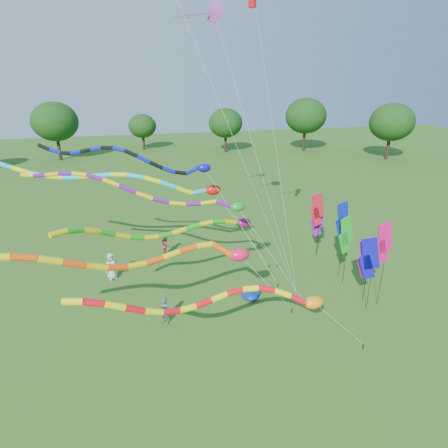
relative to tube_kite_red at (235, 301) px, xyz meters
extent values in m
plane|color=#255917|center=(2.86, 1.00, -3.68)|extent=(160.00, 160.00, 0.00)
cylinder|color=#382314|center=(38.02, 39.86, -2.13)|extent=(0.50, 0.50, 3.11)
ellipsoid|color=#143A0F|center=(38.02, 39.86, 1.93)|extent=(6.56, 6.56, 5.58)
cylinder|color=#382314|center=(26.47, 47.06, -2.26)|extent=(0.50, 0.50, 2.85)
ellipsoid|color=#143A0F|center=(26.47, 47.06, 1.45)|extent=(6.01, 6.01, 5.11)
cylinder|color=#382314|center=(14.18, 53.66, -2.20)|extent=(0.50, 0.50, 2.96)
ellipsoid|color=#143A0F|center=(14.18, 53.66, 1.66)|extent=(6.25, 6.25, 5.31)
cylinder|color=#382314|center=(0.07, 56.81, -1.98)|extent=(0.50, 0.50, 3.41)
ellipsoid|color=#143A0F|center=(0.07, 56.81, 2.47)|extent=(7.19, 7.19, 6.11)
cylinder|color=#382314|center=(-14.88, 56.03, -2.56)|extent=(0.50, 0.50, 2.24)
ellipsoid|color=#143A0F|center=(-14.88, 56.03, 0.36)|extent=(4.73, 4.73, 4.02)
cylinder|color=black|center=(6.47, -0.15, -3.53)|extent=(0.05, 0.05, 0.30)
cylinder|color=silver|center=(5.02, -0.13, -1.99)|extent=(0.02, 0.02, 4.04)
ellipsoid|color=orange|center=(3.58, -0.10, -0.58)|extent=(0.91, 0.58, 0.58)
cylinder|color=#FC0E18|center=(2.89, 0.00, -0.40)|extent=(0.26, 0.26, 0.80)
cylinder|color=#FFEC0D|center=(2.21, 0.20, -0.08)|extent=(0.26, 0.26, 0.76)
cylinder|color=#FC0E18|center=(1.52, 0.35, 0.14)|extent=(0.26, 0.26, 0.71)
cylinder|color=#FFEC0D|center=(0.84, 0.45, 0.20)|extent=(0.26, 0.26, 0.69)
cylinder|color=#FC0E18|center=(0.15, 0.49, 0.15)|extent=(0.26, 0.26, 0.70)
cylinder|color=#FFEC0D|center=(-0.53, 0.46, 0.01)|extent=(0.26, 0.26, 0.71)
cylinder|color=#FC0E18|center=(-1.22, 0.36, -0.11)|extent=(0.26, 0.26, 0.71)
cylinder|color=#FFEC0D|center=(-1.91, 0.22, -0.15)|extent=(0.26, 0.26, 0.71)
cylinder|color=#FC0E18|center=(-2.60, 0.04, -0.05)|extent=(0.26, 0.26, 0.73)
cylinder|color=#FFEC0D|center=(-3.29, -0.14, 0.18)|extent=(0.26, 0.26, 0.77)
cylinder|color=#FC0E18|center=(-3.98, -0.30, 0.50)|extent=(0.26, 0.26, 0.79)
cylinder|color=#FFEC0D|center=(-4.66, -0.42, 0.85)|extent=(0.26, 0.26, 0.77)
cylinder|color=#FC0E18|center=(-5.35, -0.49, 1.13)|extent=(0.26, 0.26, 0.73)
cylinder|color=#FFEC0D|center=(-6.04, -0.48, 1.30)|extent=(0.26, 0.26, 0.69)
cylinder|color=black|center=(4.39, 3.51, -3.53)|extent=(0.05, 0.05, 0.30)
cylinder|color=silver|center=(2.77, 3.30, -1.43)|extent=(0.02, 0.02, 5.13)
ellipsoid|color=#E11946|center=(1.14, 3.09, 0.54)|extent=(1.03, 0.66, 0.66)
cylinder|color=#F44C0C|center=(0.35, 3.25, 0.82)|extent=(0.30, 0.30, 1.13)
cylinder|color=yellow|center=(-0.50, 3.42, 1.10)|extent=(0.30, 0.30, 0.83)
cylinder|color=#F44C0C|center=(-1.32, 3.30, 1.05)|extent=(0.30, 0.30, 0.84)
cylinder|color=yellow|center=(-2.14, 3.12, 0.94)|extent=(0.30, 0.30, 0.84)
cylinder|color=#F44C0C|center=(-2.94, 2.88, 0.85)|extent=(0.30, 0.30, 0.85)
cylinder|color=yellow|center=(-3.74, 2.60, 0.87)|extent=(0.30, 0.30, 0.85)
cylinder|color=#F44C0C|center=(-4.54, 2.31, 1.02)|extent=(0.30, 0.30, 0.88)
cylinder|color=yellow|center=(-5.34, 2.02, 1.31)|extent=(0.30, 0.30, 0.91)
cylinder|color=#F44C0C|center=(-6.14, 1.76, 1.67)|extent=(0.30, 0.30, 0.92)
cylinder|color=yellow|center=(-6.95, 1.54, 2.03)|extent=(0.30, 0.30, 0.90)
cylinder|color=#F44C0C|center=(-7.76, 1.40, 2.32)|extent=(0.30, 0.30, 0.86)
cylinder|color=black|center=(5.41, 4.32, -3.53)|extent=(0.05, 0.05, 0.30)
cylinder|color=silver|center=(3.62, 4.99, -0.65)|extent=(0.02, 0.02, 6.71)
ellipsoid|color=#198E24|center=(1.83, 5.66, 2.11)|extent=(0.82, 0.53, 0.53)
cylinder|color=#6E0E9B|center=(1.19, 6.15, 2.17)|extent=(0.24, 0.24, 0.97)
cylinder|color=yellow|center=(0.45, 6.60, 2.19)|extent=(0.24, 0.24, 0.86)
cylinder|color=#6E0E9B|center=(-0.40, 6.75, 2.13)|extent=(0.24, 0.24, 0.86)
cylinder|color=yellow|center=(-1.25, 6.87, 2.18)|extent=(0.24, 0.24, 0.88)
cylinder|color=#6E0E9B|center=(-2.11, 6.99, 2.37)|extent=(0.24, 0.24, 0.91)
cylinder|color=yellow|center=(-2.97, 7.12, 2.69)|extent=(0.24, 0.24, 0.93)
cylinder|color=#6E0E9B|center=(-3.81, 7.29, 3.06)|extent=(0.24, 0.24, 0.94)
cylinder|color=yellow|center=(-4.62, 7.52, 3.42)|extent=(0.24, 0.24, 0.91)
cylinder|color=#6E0E9B|center=(-5.42, 7.81, 3.69)|extent=(0.24, 0.24, 0.87)
cylinder|color=yellow|center=(-6.19, 8.16, 3.82)|extent=(0.24, 0.24, 0.85)
cylinder|color=#6E0E9B|center=(-6.94, 8.57, 3.81)|extent=(0.24, 0.24, 0.86)
cylinder|color=yellow|center=(-7.67, 9.03, 3.71)|extent=(0.24, 0.24, 0.88)
cylinder|color=#6E0E9B|center=(-8.40, 9.50, 3.58)|extent=(0.24, 0.24, 0.88)
cylinder|color=yellow|center=(-9.12, 9.98, 3.52)|extent=(0.24, 0.24, 0.87)
cylinder|color=black|center=(4.72, 6.30, -3.53)|extent=(0.05, 0.05, 0.30)
cylinder|color=silver|center=(2.56, 6.88, 0.26)|extent=(0.02, 0.02, 8.59)
ellipsoid|color=#140B9E|center=(0.40, 7.47, 3.93)|extent=(0.77, 0.49, 0.49)
cylinder|color=#0B15B7|center=(-0.24, 7.66, 3.77)|extent=(0.22, 0.22, 0.72)
cylinder|color=black|center=(-0.87, 7.76, 3.67)|extent=(0.22, 0.22, 0.68)
cylinder|color=#0B15B7|center=(-1.53, 7.74, 3.86)|extent=(0.22, 0.22, 0.71)
cylinder|color=black|center=(-2.19, 7.76, 4.16)|extent=(0.22, 0.22, 0.74)
cylinder|color=#0B15B7|center=(-2.83, 7.82, 4.51)|extent=(0.22, 0.22, 0.73)
cylinder|color=black|center=(-3.45, 7.95, 4.83)|extent=(0.22, 0.22, 0.69)
cylinder|color=#0B15B7|center=(-4.06, 8.14, 5.04)|extent=(0.22, 0.22, 0.65)
cylinder|color=black|center=(-4.65, 8.40, 5.11)|extent=(0.22, 0.22, 0.65)
cylinder|color=#0B15B7|center=(-5.23, 8.71, 5.04)|extent=(0.22, 0.22, 0.67)
cylinder|color=black|center=(-5.79, 9.05, 4.90)|extent=(0.22, 0.22, 0.68)
cylinder|color=#0B15B7|center=(-6.36, 9.40, 4.76)|extent=(0.22, 0.22, 0.68)
cylinder|color=black|center=(-6.93, 9.74, 4.70)|extent=(0.22, 0.22, 0.66)
cylinder|color=#0B15B7|center=(-7.50, 10.05, 4.76)|extent=(0.22, 0.22, 0.66)
cylinder|color=black|center=(-8.09, 10.30, 4.97)|extent=(0.22, 0.22, 0.69)
cylinder|color=black|center=(5.13, 8.86, -3.53)|extent=(0.05, 0.05, 0.30)
cylinder|color=silver|center=(3.24, 9.11, -0.66)|extent=(0.02, 0.02, 6.68)
ellipsoid|color=red|center=(1.34, 9.35, 2.08)|extent=(1.00, 0.64, 0.64)
cylinder|color=#0DC5ED|center=(0.50, 9.25, 2.05)|extent=(0.29, 0.29, 1.03)
cylinder|color=#DCE80C|center=(-0.47, 9.12, 2.23)|extent=(0.29, 0.29, 1.04)
cylinder|color=#0DC5ED|center=(-1.42, 9.17, 2.64)|extent=(0.29, 0.29, 1.03)
cylinder|color=#DCE80C|center=(-2.36, 9.28, 2.99)|extent=(0.29, 0.29, 1.00)
cylinder|color=#0DC5ED|center=(-3.30, 9.46, 3.22)|extent=(0.29, 0.29, 0.97)
cylinder|color=#DCE80C|center=(-4.22, 9.70, 3.31)|extent=(0.29, 0.29, 0.96)
cylinder|color=#0DC5ED|center=(-5.14, 9.99, 3.27)|extent=(0.29, 0.29, 0.97)
cylinder|color=#DCE80C|center=(-6.06, 10.30, 3.18)|extent=(0.29, 0.29, 0.97)
cylinder|color=#0DC5ED|center=(-6.98, 10.60, 3.10)|extent=(0.29, 0.29, 0.97)
cylinder|color=#DCE80C|center=(-7.90, 10.89, 3.11)|extent=(0.29, 0.29, 0.96)
cylinder|color=#0DC5ED|center=(-8.82, 11.13, 3.26)|extent=(0.29, 0.29, 0.98)
cylinder|color=#DCE80C|center=(-9.76, 11.30, 3.55)|extent=(0.29, 0.29, 1.01)
cylinder|color=#0DC5ED|center=(-10.70, 11.41, 3.92)|extent=(0.29, 0.29, 1.03)
cylinder|color=black|center=(5.75, 8.85, -3.53)|extent=(0.05, 0.05, 0.30)
cylinder|color=silver|center=(4.27, 8.21, -1.52)|extent=(0.02, 0.02, 4.96)
ellipsoid|color=#850C53|center=(2.79, 7.58, 0.37)|extent=(0.96, 0.61, 0.61)
cylinder|color=#1AA115|center=(2.23, 7.05, 0.59)|extent=(0.28, 0.28, 1.03)
cylinder|color=#DBC00B|center=(1.64, 6.53, 0.94)|extent=(0.28, 0.28, 0.79)
cylinder|color=#1AA115|center=(0.91, 6.32, 1.11)|extent=(0.28, 0.28, 0.77)
cylinder|color=#DBC00B|center=(0.17, 6.16, 1.14)|extent=(0.28, 0.28, 0.77)
cylinder|color=#1AA115|center=(-0.59, 6.03, 1.06)|extent=(0.28, 0.28, 0.78)
cylinder|color=#DBC00B|center=(-1.36, 5.92, 0.93)|extent=(0.28, 0.28, 0.78)
cylinder|color=#1AA115|center=(-2.12, 5.79, 0.84)|extent=(0.28, 0.28, 0.77)
cylinder|color=#DBC00B|center=(-2.86, 5.62, 0.86)|extent=(0.28, 0.28, 0.76)
cylinder|color=#1AA115|center=(-3.59, 5.41, 1.01)|extent=(0.28, 0.28, 0.79)
cylinder|color=#DBC00B|center=(-4.29, 5.14, 1.30)|extent=(0.28, 0.28, 0.82)
cylinder|color=#1AA115|center=(-4.96, 4.80, 1.65)|extent=(0.28, 0.28, 0.84)
cylinder|color=#DBC00B|center=(-5.60, 4.41, 1.99)|extent=(0.28, 0.28, 0.82)
cylinder|color=#1AA115|center=(-6.23, 3.97, 2.25)|extent=(0.28, 0.28, 0.79)
cylinder|color=#DBC00B|center=(-6.85, 3.50, 2.37)|extent=(0.28, 0.28, 0.78)
cylinder|color=black|center=(5.36, 5.00, -3.53)|extent=(0.04, 0.04, 0.30)
cylinder|color=silver|center=(3.88, 5.49, 4.78)|extent=(0.01, 0.01, 16.63)
cylinder|color=red|center=(2.50, 5.98, 11.85)|extent=(0.36, 0.36, 0.50)
cylinder|color=black|center=(5.36, 5.00, -3.53)|extent=(0.04, 0.04, 0.30)
cylinder|color=silver|center=(0.01, 4.81, 8.90)|extent=(0.01, 0.01, 26.81)
cylinder|color=black|center=(5.36, 5.00, -3.53)|extent=(0.04, 0.04, 0.30)
cylinder|color=silver|center=(3.61, 7.94, 4.39)|extent=(0.01, 0.01, 17.00)
cone|color=purple|center=(1.86, 10.89, 12.17)|extent=(1.71, 1.74, 1.45)
cube|color=purple|center=(1.16, 10.89, 12.02)|extent=(0.90, 0.12, 0.04)
cube|color=purple|center=(0.61, 10.89, 11.90)|extent=(0.90, 0.12, 0.04)
cube|color=purple|center=(0.06, 10.89, 11.78)|extent=(0.90, 0.12, 0.04)
cylinder|color=black|center=(8.98, 3.59, -1.81)|extent=(0.02, 0.02, 3.76)
cube|color=#FC0ED1|center=(8.76, 3.58, -0.53)|extent=(1.16, 0.12, 1.93)
cube|color=#FC0ED1|center=(8.68, 3.58, -1.33)|extent=(1.01, 0.11, 1.51)
cylinder|color=black|center=(9.20, 9.75, -1.42)|extent=(0.02, 0.02, 4.53)
cube|color=red|center=(8.98, 9.73, 0.25)|extent=(1.16, 0.19, 1.93)
cube|color=red|center=(8.90, 9.72, -0.55)|extent=(1.01, 0.17, 1.51)
cylinder|color=black|center=(8.62, 2.73, -1.63)|extent=(0.02, 0.02, 4.11)
cube|color=#0F0CB2|center=(8.42, 2.81, -0.17)|extent=(1.11, 0.48, 1.93)
cube|color=#0F0CB2|center=(8.34, 2.84, -0.97)|extent=(0.97, 0.43, 1.51)
cylinder|color=black|center=(9.58, 3.04, -1.27)|extent=(0.02, 0.02, 4.83)
cube|color=#F40D6B|center=(9.36, 3.03, 0.54)|extent=(1.16, 0.12, 1.93)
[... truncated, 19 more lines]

